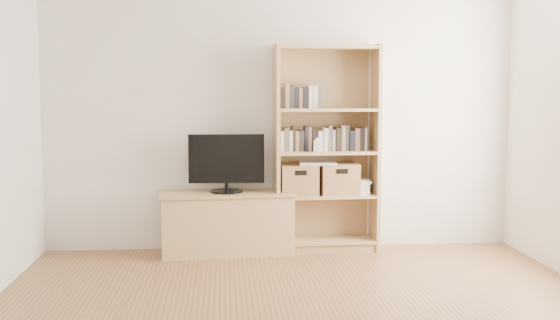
{
  "coord_description": "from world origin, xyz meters",
  "views": [
    {
      "loc": [
        -0.55,
        -4.21,
        1.55
      ],
      "look_at": [
        -0.06,
        1.9,
        0.92
      ],
      "focal_mm": 45.0,
      "sensor_mm": 36.0,
      "label": 1
    }
  ],
  "objects": [
    {
      "name": "baby_monitor",
      "position": [
        0.31,
        2.21,
        1.01
      ],
      "size": [
        0.06,
        0.05,
        0.11
      ],
      "primitive_type": "cube",
      "rotation": [
        0.0,
        0.0,
        -0.25
      ],
      "color": "white",
      "rests_on": "bookshelf"
    },
    {
      "name": "tv_stand",
      "position": [
        -0.52,
        2.27,
        0.28
      ],
      "size": [
        1.24,
        0.56,
        0.55
      ],
      "primitive_type": "cube",
      "rotation": [
        0.0,
        0.0,
        0.09
      ],
      "color": "tan",
      "rests_on": "floor"
    },
    {
      "name": "bookshelf",
      "position": [
        0.42,
        2.33,
        0.98
      ],
      "size": [
        0.99,
        0.37,
        1.95
      ],
      "primitive_type": "cube",
      "rotation": [
        0.0,
        0.0,
        0.03
      ],
      "color": "tan",
      "rests_on": "floor"
    },
    {
      "name": "basket_right",
      "position": [
        0.54,
        2.32,
        0.69
      ],
      "size": [
        0.37,
        0.31,
        0.29
      ],
      "primitive_type": "cube",
      "rotation": [
        0.0,
        0.0,
        0.05
      ],
      "color": "#916541",
      "rests_on": "bookshelf"
    },
    {
      "name": "front_wall",
      "position": [
        0.0,
        -2.5,
        1.3
      ],
      "size": [
        4.5,
        0.02,
        2.6
      ],
      "primitive_type": "cube",
      "color": "silver",
      "rests_on": "floor"
    },
    {
      "name": "magazine_stack",
      "position": [
        0.76,
        2.33,
        0.6
      ],
      "size": [
        0.22,
        0.28,
        0.11
      ],
      "primitive_type": "cube",
      "rotation": [
        0.0,
        0.0,
        -0.22
      ],
      "color": "silver",
      "rests_on": "bookshelf"
    },
    {
      "name": "books_row_mid",
      "position": [
        0.42,
        2.35,
        1.07
      ],
      "size": [
        0.83,
        0.21,
        0.22
      ],
      "primitive_type": "cube",
      "rotation": [
        0.0,
        0.0,
        0.06
      ],
      "color": "#B7B292",
      "rests_on": "bookshelf"
    },
    {
      "name": "books_row_upper",
      "position": [
        0.2,
        2.34,
        1.46
      ],
      "size": [
        0.4,
        0.16,
        0.21
      ],
      "primitive_type": "cube",
      "rotation": [
        0.0,
        0.0,
        0.03
      ],
      "color": "#B7B292",
      "rests_on": "bookshelf"
    },
    {
      "name": "laptop",
      "position": [
        0.34,
        2.31,
        0.84
      ],
      "size": [
        0.36,
        0.27,
        0.03
      ],
      "primitive_type": "cube",
      "rotation": [
        0.0,
        0.0,
        -0.1
      ],
      "color": "silver",
      "rests_on": "basket_left"
    },
    {
      "name": "back_wall",
      "position": [
        0.0,
        2.5,
        1.3
      ],
      "size": [
        4.5,
        0.02,
        2.6
      ],
      "primitive_type": "cube",
      "color": "silver",
      "rests_on": "floor"
    },
    {
      "name": "basket_left",
      "position": [
        0.16,
        2.31,
        0.68
      ],
      "size": [
        0.35,
        0.29,
        0.28
      ],
      "primitive_type": "cube",
      "rotation": [
        0.0,
        0.0,
        0.01
      ],
      "color": "#916541",
      "rests_on": "bookshelf"
    },
    {
      "name": "television",
      "position": [
        -0.52,
        2.27,
        0.86
      ],
      "size": [
        0.7,
        0.08,
        0.55
      ],
      "primitive_type": "cube",
      "rotation": [
        0.0,
        0.0,
        -0.03
      ],
      "color": "black",
      "rests_on": "tv_stand"
    }
  ]
}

